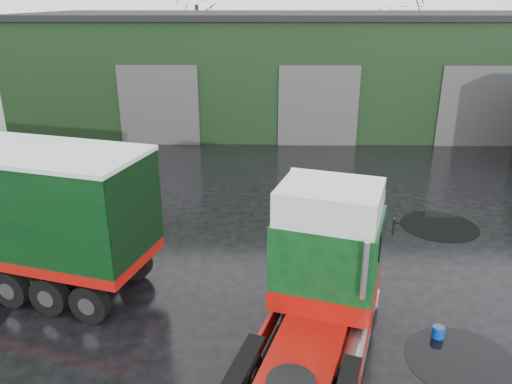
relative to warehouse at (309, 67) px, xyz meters
The scene contains 8 objects.
ground 20.35m from the warehouse, 95.71° to the right, with size 100.00×100.00×0.00m, color black.
warehouse is the anchor object (origin of this frame).
hero_tractor 22.93m from the warehouse, 94.41° to the right, with size 2.41×5.67×3.52m, color #0C3A16, non-canonical shape.
wash_bucket 21.92m from the warehouse, 86.83° to the right, with size 0.27×0.27×0.26m, color #0733A9.
tree_back_a 12.90m from the warehouse, 128.66° to the left, with size 4.40×4.40×9.50m, color black, non-canonical shape.
tree_back_b 12.82m from the warehouse, 51.34° to the left, with size 4.40×4.40×7.50m, color black, non-canonical shape.
puddle_1 16.46m from the warehouse, 78.85° to the right, with size 2.51×2.51×0.01m, color black.
puddle_3 22.73m from the warehouse, 86.34° to the right, with size 2.30×2.30×0.01m, color black.
Camera 1 is at (-0.66, -10.90, 6.98)m, focal length 35.00 mm.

